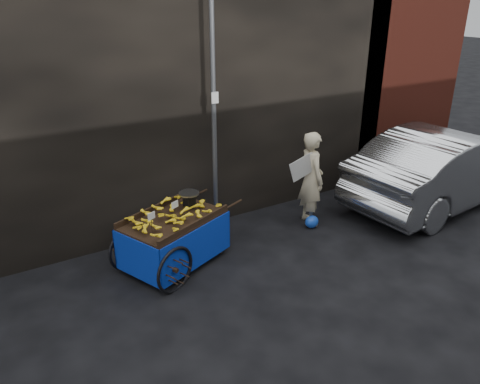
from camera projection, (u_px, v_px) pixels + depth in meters
ground at (239, 267)px, 7.33m from camera, size 80.00×80.00×0.00m
building_wall at (184, 79)px, 8.58m from camera, size 13.50×2.00×5.00m
street_pole at (214, 121)px, 7.70m from camera, size 0.12×0.10×4.00m
banana_cart at (171, 225)px, 7.12m from camera, size 2.30×1.65×1.14m
vendor at (311, 179)px, 8.41m from camera, size 0.84×0.71×1.74m
plastic_bag at (312, 222)px, 8.50m from camera, size 0.26×0.21×0.24m
parked_car at (446, 166)px, 9.33m from camera, size 4.76×2.00×1.53m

